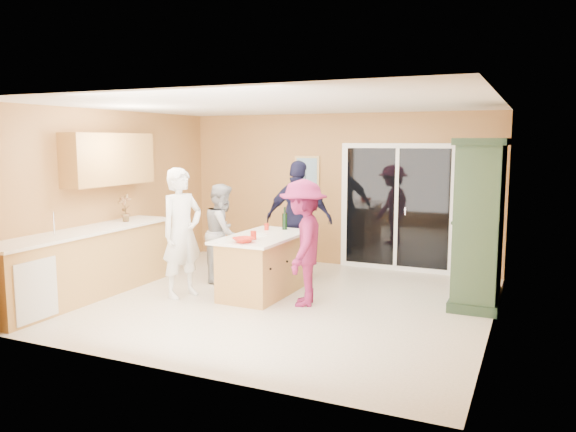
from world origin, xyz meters
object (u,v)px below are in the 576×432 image
at_px(woman_navy, 299,220).
at_px(woman_magenta, 303,243).
at_px(woman_white, 182,233).
at_px(woman_grey, 223,232).
at_px(green_hutch, 479,225).
at_px(kitchen_island, 263,267).

height_order(woman_navy, woman_magenta, woman_navy).
relative_size(woman_white, woman_grey, 1.19).
relative_size(woman_grey, woman_magenta, 0.91).
bearing_deg(green_hutch, woman_navy, 171.71).
relative_size(kitchen_island, woman_magenta, 0.97).
bearing_deg(woman_white, green_hutch, -53.72).
height_order(kitchen_island, woman_white, woman_white).
distance_m(woman_white, woman_magenta, 1.69).
relative_size(woman_grey, woman_navy, 0.81).
xyz_separation_m(kitchen_island, woman_magenta, (0.70, -0.24, 0.43)).
xyz_separation_m(kitchen_island, green_hutch, (2.79, 0.70, 0.67)).
distance_m(kitchen_island, woman_navy, 1.22).
bearing_deg(woman_grey, kitchen_island, -134.88).
xyz_separation_m(green_hutch, woman_grey, (-3.70, -0.25, -0.31)).
bearing_deg(woman_grey, green_hutch, -104.66).
height_order(kitchen_island, woman_navy, woman_navy).
bearing_deg(woman_navy, woman_white, 54.44).
distance_m(woman_navy, woman_magenta, 1.48).
relative_size(woman_white, woman_magenta, 1.08).
bearing_deg(green_hutch, woman_grey, -176.18).
distance_m(green_hutch, woman_white, 3.96).
bearing_deg(woman_navy, kitchen_island, 82.39).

